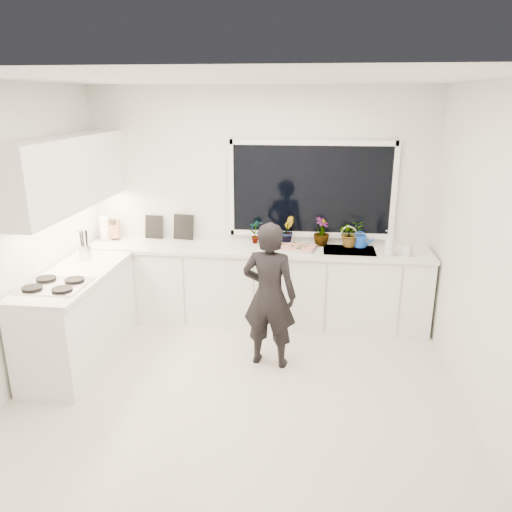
# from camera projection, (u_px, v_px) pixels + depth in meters

# --- Properties ---
(floor) EXTENTS (4.00, 3.50, 0.02)m
(floor) POSITION_uv_depth(u_px,v_px,m) (239.00, 387.00, 4.64)
(floor) COLOR beige
(floor) RESTS_ON ground
(wall_back) EXTENTS (4.00, 0.02, 2.70)m
(wall_back) POSITION_uv_depth(u_px,v_px,m) (260.00, 205.00, 5.89)
(wall_back) COLOR white
(wall_back) RESTS_ON ground
(wall_left) EXTENTS (0.02, 3.50, 2.70)m
(wall_left) POSITION_uv_depth(u_px,v_px,m) (14.00, 240.00, 4.44)
(wall_left) COLOR white
(wall_left) RESTS_ON ground
(wall_right) EXTENTS (0.02, 3.50, 2.70)m
(wall_right) POSITION_uv_depth(u_px,v_px,m) (484.00, 256.00, 4.00)
(wall_right) COLOR white
(wall_right) RESTS_ON ground
(ceiling) EXTENTS (4.00, 3.50, 0.02)m
(ceiling) POSITION_uv_depth(u_px,v_px,m) (235.00, 77.00, 3.81)
(ceiling) COLOR white
(ceiling) RESTS_ON wall_back
(window) EXTENTS (1.80, 0.02, 1.00)m
(window) POSITION_uv_depth(u_px,v_px,m) (311.00, 189.00, 5.73)
(window) COLOR black
(window) RESTS_ON wall_back
(base_cabinets_back) EXTENTS (3.92, 0.58, 0.88)m
(base_cabinets_back) POSITION_uv_depth(u_px,v_px,m) (257.00, 286.00, 5.87)
(base_cabinets_back) COLOR white
(base_cabinets_back) RESTS_ON floor
(base_cabinets_left) EXTENTS (0.58, 1.60, 0.88)m
(base_cabinets_left) POSITION_uv_depth(u_px,v_px,m) (79.00, 318.00, 5.01)
(base_cabinets_left) COLOR white
(base_cabinets_left) RESTS_ON floor
(countertop_back) EXTENTS (3.94, 0.62, 0.04)m
(countertop_back) POSITION_uv_depth(u_px,v_px,m) (256.00, 249.00, 5.72)
(countertop_back) COLOR silver
(countertop_back) RESTS_ON base_cabinets_back
(countertop_left) EXTENTS (0.62, 1.60, 0.04)m
(countertop_left) POSITION_uv_depth(u_px,v_px,m) (74.00, 275.00, 4.87)
(countertop_left) COLOR silver
(countertop_left) RESTS_ON base_cabinets_left
(upper_cabinets) EXTENTS (0.34, 2.10, 0.70)m
(upper_cabinets) POSITION_uv_depth(u_px,v_px,m) (68.00, 173.00, 4.93)
(upper_cabinets) COLOR white
(upper_cabinets) RESTS_ON wall_left
(sink) EXTENTS (0.58, 0.42, 0.14)m
(sink) POSITION_uv_depth(u_px,v_px,m) (349.00, 254.00, 5.62)
(sink) COLOR silver
(sink) RESTS_ON countertop_back
(faucet) EXTENTS (0.03, 0.03, 0.22)m
(faucet) POSITION_uv_depth(u_px,v_px,m) (349.00, 236.00, 5.76)
(faucet) COLOR silver
(faucet) RESTS_ON countertop_back
(stovetop) EXTENTS (0.56, 0.48, 0.03)m
(stovetop) POSITION_uv_depth(u_px,v_px,m) (54.00, 285.00, 4.53)
(stovetop) COLOR black
(stovetop) RESTS_ON countertop_left
(person) EXTENTS (0.58, 0.43, 1.46)m
(person) POSITION_uv_depth(u_px,v_px,m) (269.00, 295.00, 4.82)
(person) COLOR black
(person) RESTS_ON floor
(pizza_tray) EXTENTS (0.49, 0.40, 0.03)m
(pizza_tray) POSITION_uv_depth(u_px,v_px,m) (297.00, 248.00, 5.64)
(pizza_tray) COLOR #B5B5B9
(pizza_tray) RESTS_ON countertop_back
(pizza) EXTENTS (0.44, 0.36, 0.01)m
(pizza) POSITION_uv_depth(u_px,v_px,m) (297.00, 246.00, 5.63)
(pizza) COLOR red
(pizza) RESTS_ON pizza_tray
(watering_can) EXTENTS (0.14, 0.14, 0.13)m
(watering_can) POSITION_uv_depth(u_px,v_px,m) (360.00, 241.00, 5.72)
(watering_can) COLOR blue
(watering_can) RESTS_ON countertop_back
(paper_towel_roll) EXTENTS (0.13, 0.13, 0.26)m
(paper_towel_roll) POSITION_uv_depth(u_px,v_px,m) (105.00, 229.00, 5.98)
(paper_towel_roll) COLOR white
(paper_towel_roll) RESTS_ON countertop_back
(knife_block) EXTENTS (0.15, 0.13, 0.22)m
(knife_block) POSITION_uv_depth(u_px,v_px,m) (114.00, 230.00, 6.02)
(knife_block) COLOR #976D46
(knife_block) RESTS_ON countertop_back
(utensil_crock) EXTENTS (0.14, 0.14, 0.16)m
(utensil_crock) POSITION_uv_depth(u_px,v_px,m) (85.00, 252.00, 5.28)
(utensil_crock) COLOR silver
(utensil_crock) RESTS_ON countertop_left
(picture_frame_large) EXTENTS (0.22, 0.04, 0.28)m
(picture_frame_large) POSITION_uv_depth(u_px,v_px,m) (154.00, 227.00, 6.05)
(picture_frame_large) COLOR black
(picture_frame_large) RESTS_ON countertop_back
(picture_frame_small) EXTENTS (0.25, 0.06, 0.30)m
(picture_frame_small) POSITION_uv_depth(u_px,v_px,m) (184.00, 227.00, 6.01)
(picture_frame_small) COLOR black
(picture_frame_small) RESTS_ON countertop_back
(herb_plants) EXTENTS (1.36, 0.32, 0.33)m
(herb_plants) POSITION_uv_depth(u_px,v_px,m) (322.00, 232.00, 5.74)
(herb_plants) COLOR #26662D
(herb_plants) RESTS_ON countertop_back
(soap_bottles) EXTENTS (0.31, 0.11, 0.28)m
(soap_bottles) POSITION_uv_depth(u_px,v_px,m) (394.00, 244.00, 5.38)
(soap_bottles) COLOR #D8BF66
(soap_bottles) RESTS_ON countertop_back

